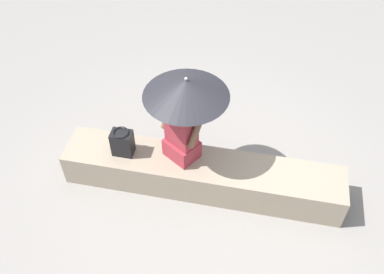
% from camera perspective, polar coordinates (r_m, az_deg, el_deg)
% --- Properties ---
extents(ground_plane, '(14.00, 14.00, 0.00)m').
position_cam_1_polar(ground_plane, '(5.00, 1.29, -6.50)').
color(ground_plane, gray).
extents(stone_bench, '(3.13, 0.53, 0.41)m').
position_cam_1_polar(stone_bench, '(4.84, 1.33, -5.03)').
color(stone_bench, gray).
rests_on(stone_bench, ground).
extents(person_seated, '(0.50, 0.42, 0.90)m').
position_cam_1_polar(person_seated, '(4.47, -1.43, 0.87)').
color(person_seated, '#992D38').
rests_on(person_seated, stone_bench).
extents(parasol, '(0.86, 0.86, 1.07)m').
position_cam_1_polar(parasol, '(4.12, -0.80, 6.57)').
color(parasol, '#B7B7BC').
rests_on(parasol, stone_bench).
extents(handbag_black, '(0.23, 0.17, 0.33)m').
position_cam_1_polar(handbag_black, '(4.73, -9.28, -0.75)').
color(handbag_black, black).
rests_on(handbag_black, stone_bench).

